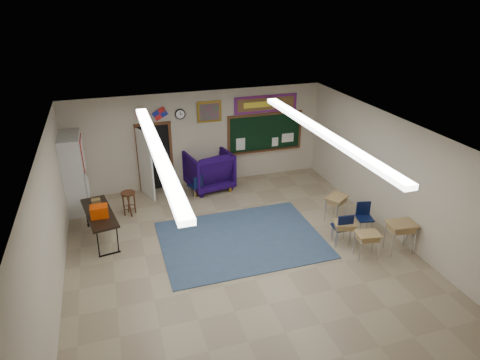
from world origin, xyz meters
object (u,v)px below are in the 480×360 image
object	(u,v)px
student_desk_front_left	(344,232)
student_desk_front_right	(336,207)
wingback_armchair	(209,170)
folding_table	(101,224)
wooden_stool	(129,203)

from	to	relation	value
student_desk_front_left	student_desk_front_right	distance (m)	1.25
wingback_armchair	folding_table	size ratio (longest dim) A/B	0.69
folding_table	wooden_stool	world-z (taller)	folding_table
student_desk_front_left	student_desk_front_right	size ratio (longest dim) A/B	0.86
wingback_armchair	student_desk_front_right	bearing A→B (deg)	121.72
student_desk_front_left	wingback_armchair	bearing A→B (deg)	136.51
wingback_armchair	student_desk_front_left	bearing A→B (deg)	108.50
student_desk_front_right	wooden_stool	distance (m)	5.70
folding_table	wooden_stool	xyz separation A→B (m)	(0.77, 1.08, -0.06)
wooden_stool	student_desk_front_left	bearing A→B (deg)	-33.09
wingback_armchair	student_desk_front_left	distance (m)	4.85
wingback_armchair	student_desk_front_right	size ratio (longest dim) A/B	1.81
student_desk_front_right	wooden_stool	world-z (taller)	student_desk_front_right
wingback_armchair	folding_table	xyz separation A→B (m)	(-3.31, -2.13, -0.19)
wingback_armchair	folding_table	world-z (taller)	wingback_armchair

